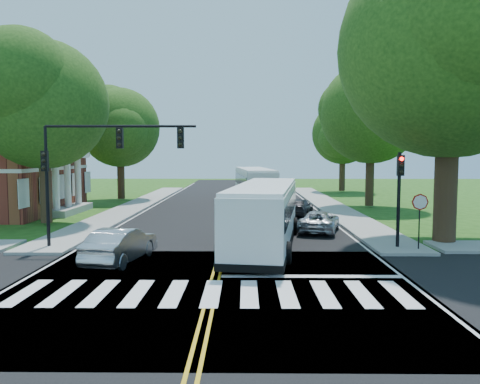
{
  "coord_description": "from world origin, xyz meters",
  "views": [
    {
      "loc": [
        1.07,
        -15.18,
        4.46
      ],
      "look_at": [
        0.78,
        10.29,
        2.4
      ],
      "focal_mm": 35.0,
      "sensor_mm": 36.0,
      "label": 1
    }
  ],
  "objects_px": {
    "bus_lead": "(265,214)",
    "suv": "(319,221)",
    "bus_follow": "(254,184)",
    "dark_sedan": "(298,207)",
    "hatchback": "(121,245)",
    "signal_ne": "(399,187)",
    "signal_nw": "(96,156)"
  },
  "relations": [
    {
      "from": "bus_lead",
      "to": "hatchback",
      "type": "relative_size",
      "value": 2.74
    },
    {
      "from": "hatchback",
      "to": "dark_sedan",
      "type": "height_order",
      "value": "hatchback"
    },
    {
      "from": "bus_follow",
      "to": "dark_sedan",
      "type": "xyz_separation_m",
      "value": [
        3.01,
        -9.42,
        -1.06
      ]
    },
    {
      "from": "bus_follow",
      "to": "hatchback",
      "type": "bearing_deg",
      "value": 70.38
    },
    {
      "from": "signal_ne",
      "to": "dark_sedan",
      "type": "xyz_separation_m",
      "value": [
        -3.26,
        12.18,
        -2.35
      ]
    },
    {
      "from": "signal_nw",
      "to": "signal_ne",
      "type": "xyz_separation_m",
      "value": [
        14.06,
        0.01,
        -1.41
      ]
    },
    {
      "from": "dark_sedan",
      "to": "hatchback",
      "type": "bearing_deg",
      "value": 74.6
    },
    {
      "from": "bus_lead",
      "to": "bus_follow",
      "type": "height_order",
      "value": "bus_follow"
    },
    {
      "from": "bus_follow",
      "to": "dark_sedan",
      "type": "distance_m",
      "value": 9.95
    },
    {
      "from": "bus_lead",
      "to": "suv",
      "type": "height_order",
      "value": "bus_lead"
    },
    {
      "from": "signal_ne",
      "to": "bus_follow",
      "type": "bearing_deg",
      "value": 106.18
    },
    {
      "from": "dark_sedan",
      "to": "suv",
      "type": "bearing_deg",
      "value": 108.95
    },
    {
      "from": "bus_lead",
      "to": "signal_ne",
      "type": "bearing_deg",
      "value": -178.38
    },
    {
      "from": "signal_ne",
      "to": "bus_lead",
      "type": "height_order",
      "value": "signal_ne"
    },
    {
      "from": "bus_lead",
      "to": "bus_follow",
      "type": "bearing_deg",
      "value": -81.6
    },
    {
      "from": "bus_follow",
      "to": "dark_sedan",
      "type": "relative_size",
      "value": 2.98
    },
    {
      "from": "signal_nw",
      "to": "signal_ne",
      "type": "height_order",
      "value": "signal_nw"
    },
    {
      "from": "bus_lead",
      "to": "hatchback",
      "type": "xyz_separation_m",
      "value": [
        -6.09,
        -3.33,
        -0.88
      ]
    },
    {
      "from": "bus_lead",
      "to": "dark_sedan",
      "type": "bearing_deg",
      "value": -96.14
    },
    {
      "from": "hatchback",
      "to": "suv",
      "type": "distance_m",
      "value": 12.09
    },
    {
      "from": "signal_nw",
      "to": "dark_sedan",
      "type": "relative_size",
      "value": 1.73
    },
    {
      "from": "signal_nw",
      "to": "hatchback",
      "type": "bearing_deg",
      "value": -55.64
    },
    {
      "from": "signal_ne",
      "to": "suv",
      "type": "height_order",
      "value": "signal_ne"
    },
    {
      "from": "signal_nw",
      "to": "dark_sedan",
      "type": "bearing_deg",
      "value": 48.47
    },
    {
      "from": "suv",
      "to": "bus_lead",
      "type": "bearing_deg",
      "value": 67.75
    },
    {
      "from": "hatchback",
      "to": "dark_sedan",
      "type": "bearing_deg",
      "value": -110.74
    },
    {
      "from": "suv",
      "to": "dark_sedan",
      "type": "distance_m",
      "value": 7.19
    },
    {
      "from": "hatchback",
      "to": "suv",
      "type": "relative_size",
      "value": 0.99
    },
    {
      "from": "dark_sedan",
      "to": "bus_follow",
      "type": "bearing_deg",
      "value": -56.32
    },
    {
      "from": "signal_nw",
      "to": "suv",
      "type": "height_order",
      "value": "signal_nw"
    },
    {
      "from": "suv",
      "to": "dark_sedan",
      "type": "relative_size",
      "value": 1.06
    },
    {
      "from": "suv",
      "to": "hatchback",
      "type": "bearing_deg",
      "value": 54.36
    }
  ]
}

